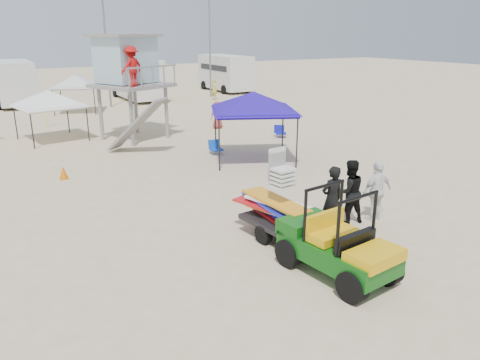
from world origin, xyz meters
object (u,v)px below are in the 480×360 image
surf_trailer (280,207)px  canopy_blue (254,95)px  utility_cart (338,238)px  lifeguard_tower (128,64)px  man_left (332,199)px

surf_trailer → canopy_blue: canopy_blue is taller
utility_cart → lifeguard_tower: 16.71m
surf_trailer → lifeguard_tower: size_ratio=0.50×
lifeguard_tower → canopy_blue: 7.62m
man_left → lifeguard_tower: size_ratio=0.37×
utility_cart → man_left: (1.52, 2.04, 0.00)m
surf_trailer → lifeguard_tower: bearing=88.8°
lifeguard_tower → utility_cart: bearing=-91.0°
canopy_blue → surf_trailer: bearing=-116.0°
canopy_blue → lifeguard_tower: bearing=115.8°
surf_trailer → man_left: size_ratio=1.36×
utility_cart → man_left: utility_cart is taller
surf_trailer → utility_cart: bearing=-90.2°
man_left → lifeguard_tower: 14.76m
utility_cart → surf_trailer: bearing=89.8°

